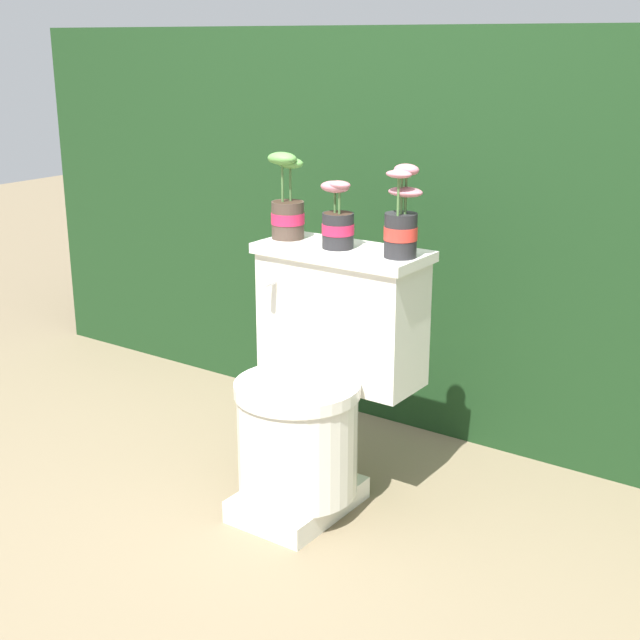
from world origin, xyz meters
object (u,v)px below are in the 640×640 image
potted_plant_middle (401,221)px  potted_plant_left (287,206)px  potted_plant_midleft (338,221)px  toilet (318,383)px

potted_plant_middle → potted_plant_left: bearing=177.6°
potted_plant_left → potted_plant_midleft: (0.20, -0.02, -0.02)m
potted_plant_left → potted_plant_middle: (0.40, -0.02, 0.00)m
potted_plant_left → potted_plant_midleft: potted_plant_left is taller
toilet → potted_plant_middle: potted_plant_middle is taller
toilet → potted_plant_left: size_ratio=2.90×
potted_plant_left → potted_plant_midleft: 0.20m
potted_plant_midleft → potted_plant_middle: (0.21, 0.01, 0.02)m
toilet → potted_plant_middle: (0.20, 0.11, 0.48)m
potted_plant_midleft → potted_plant_middle: bearing=1.5°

